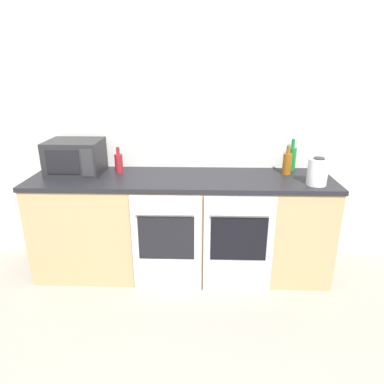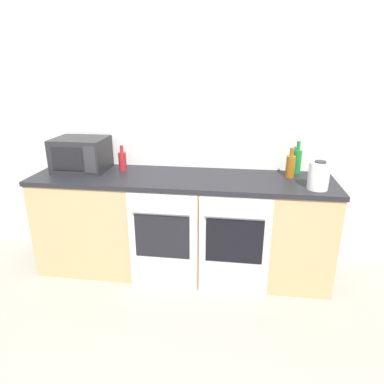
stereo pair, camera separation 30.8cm
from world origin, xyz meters
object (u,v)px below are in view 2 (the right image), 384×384
Objects in this scene: microwave at (81,154)px; bottle_amber at (290,166)px; oven_right at (234,247)px; bottle_red at (122,160)px; oven_left at (163,243)px; bottle_green at (297,161)px; kettle at (319,176)px.

microwave is 1.92m from bottle_amber.
bottle_red reaches higher than oven_right.
microwave is at bearing 153.30° from oven_left.
microwave is at bearing -174.84° from bottle_green.
bottle_green is at bearing 103.18° from kettle.
kettle is (0.64, 0.17, 0.60)m from oven_right.
microwave is 1.80× the size of bottle_amber.
microwave is 1.61× the size of bottle_green.
oven_right is 0.88m from bottle_amber.
microwave is 0.39m from bottle_red.
kettle is at bearing -59.09° from bottle_amber.
microwave reaches higher than bottle_green.
microwave is at bearing -172.22° from bottle_red.
oven_right is 0.89m from kettle.
bottle_green is at bearing 48.80° from oven_right.
oven_left is 1.86× the size of microwave.
bottle_red is 1.03× the size of kettle.
bottle_red is (-1.08, 0.48, 0.58)m from oven_right.
oven_right is at bearing -16.44° from microwave.
bottle_amber reaches higher than kettle.
kettle is (0.18, -0.30, 0.01)m from bottle_amber.
bottle_red is 1.54m from bottle_amber.
bottle_amber is (1.54, -0.01, 0.01)m from bottle_red.
oven_left is 3.34× the size of bottle_amber.
oven_right is at bearing 0.00° from oven_left.
bottle_amber is 0.35m from kettle.
oven_left is 3.73× the size of bottle_red.
bottle_green reaches higher than kettle.
kettle is at bearing 7.77° from oven_left.
microwave is at bearing 172.90° from kettle.
oven_left is at bearing -172.23° from kettle.
bottle_green is (1.99, 0.18, -0.04)m from microwave.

